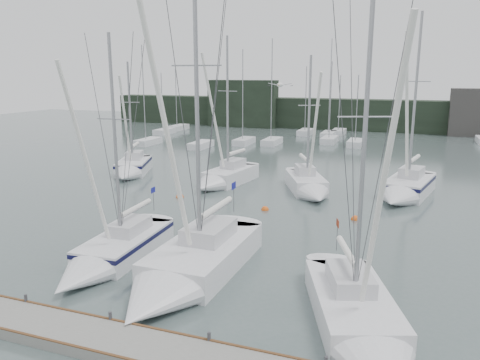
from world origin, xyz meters
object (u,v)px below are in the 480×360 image
(sailboat_near_right, at_px, (364,332))
(sailboat_mid_c, at_px, (310,187))
(sailboat_near_left, at_px, (108,256))
(sailboat_mid_d, at_px, (404,190))
(buoy_b, at_px, (355,220))
(sailboat_mid_a, at_px, (131,169))
(sailboat_mid_b, at_px, (221,179))
(sailboat_near_center, at_px, (183,274))
(buoy_a, at_px, (265,210))
(buoy_c, at_px, (180,197))

(sailboat_near_right, xyz_separation_m, sailboat_mid_c, (-6.11, 19.76, 0.07))
(sailboat_near_left, height_order, sailboat_mid_c, sailboat_near_left)
(sailboat_mid_c, distance_m, sailboat_mid_d, 7.09)
(sailboat_near_left, bearing_deg, sailboat_mid_d, 51.09)
(sailboat_near_right, distance_m, buoy_b, 14.68)
(sailboat_near_left, height_order, sailboat_near_right, sailboat_near_right)
(sailboat_mid_d, bearing_deg, sailboat_near_left, -113.67)
(sailboat_near_left, bearing_deg, sailboat_mid_a, 117.20)
(buoy_b, bearing_deg, sailboat_near_right, -82.24)
(sailboat_near_right, relative_size, sailboat_mid_b, 1.02)
(sailboat_near_left, relative_size, sailboat_mid_c, 1.06)
(sailboat_near_center, xyz_separation_m, sailboat_mid_d, (8.90, 19.12, 0.07))
(sailboat_mid_a, xyz_separation_m, buoy_b, (21.11, -6.38, -0.61))
(sailboat_mid_d, bearing_deg, buoy_a, -131.76)
(buoy_a, bearing_deg, sailboat_mid_b, 135.43)
(sailboat_near_left, distance_m, sailboat_mid_a, 21.07)
(sailboat_near_center, distance_m, buoy_c, 15.34)
(sailboat_mid_b, xyz_separation_m, sailboat_mid_c, (7.57, -0.30, -0.01))
(sailboat_near_left, relative_size, sailboat_mid_d, 0.83)
(buoy_a, bearing_deg, sailboat_mid_a, 157.08)
(sailboat_near_left, distance_m, sailboat_near_center, 4.52)
(sailboat_mid_a, height_order, sailboat_mid_b, sailboat_mid_b)
(sailboat_near_center, bearing_deg, sailboat_near_left, 171.64)
(sailboat_near_right, height_order, sailboat_mid_b, sailboat_near_right)
(sailboat_mid_b, relative_size, buoy_c, 21.65)
(sailboat_near_right, distance_m, sailboat_mid_c, 20.68)
(sailboat_near_center, distance_m, buoy_a, 12.63)
(sailboat_mid_b, xyz_separation_m, buoy_a, (5.55, -5.47, -0.60))
(sailboat_near_center, distance_m, sailboat_mid_b, 18.94)
(sailboat_mid_c, bearing_deg, sailboat_mid_b, 153.37)
(sailboat_near_left, distance_m, sailboat_mid_d, 22.75)
(sailboat_mid_d, bearing_deg, sailboat_near_right, -79.97)
(buoy_a, bearing_deg, sailboat_mid_d, 35.91)
(buoy_a, height_order, buoy_b, buoy_b)
(sailboat_mid_a, height_order, sailboat_mid_d, sailboat_mid_d)
(sailboat_mid_d, height_order, buoy_b, sailboat_mid_d)
(sailboat_mid_d, bearing_deg, sailboat_mid_a, -167.24)
(sailboat_mid_c, relative_size, sailboat_mid_d, 0.78)
(sailboat_mid_b, relative_size, sailboat_mid_c, 1.15)
(sailboat_near_right, xyz_separation_m, buoy_b, (-1.98, 14.53, -0.52))
(sailboat_mid_c, height_order, buoy_c, sailboat_mid_c)
(sailboat_near_right, bearing_deg, buoy_a, 99.33)
(sailboat_mid_b, bearing_deg, buoy_b, -15.98)
(buoy_c, bearing_deg, sailboat_near_left, -78.05)
(sailboat_near_center, xyz_separation_m, sailboat_mid_a, (-15.03, 18.95, 0.01))
(sailboat_near_left, distance_m, buoy_c, 13.12)
(sailboat_near_center, height_order, buoy_b, sailboat_near_center)
(sailboat_near_center, xyz_separation_m, sailboat_near_right, (8.06, -1.97, -0.08))
(sailboat_near_center, height_order, sailboat_mid_a, sailboat_near_center)
(sailboat_near_left, relative_size, buoy_a, 22.65)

